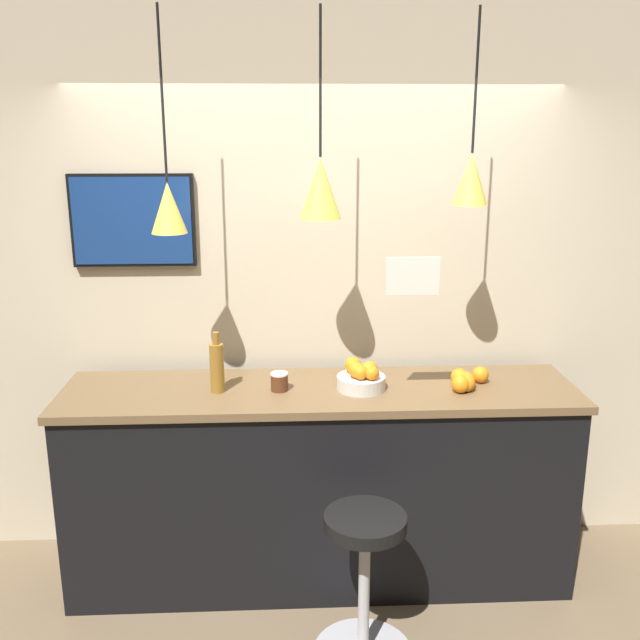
{
  "coord_description": "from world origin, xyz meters",
  "views": [
    {
      "loc": [
        -0.16,
        -2.7,
        2.29
      ],
      "look_at": [
        0.0,
        0.6,
        1.39
      ],
      "focal_mm": 40.0,
      "sensor_mm": 36.0,
      "label": 1
    }
  ],
  "objects_px": {
    "fruit_bowl": "(361,378)",
    "mounted_tv": "(133,221)",
    "juice_bottle": "(217,367)",
    "bar_stool": "(364,568)",
    "spread_jar": "(279,382)"
  },
  "relations": [
    {
      "from": "juice_bottle",
      "to": "fruit_bowl",
      "type": "bearing_deg",
      "value": -0.43
    },
    {
      "from": "mounted_tv",
      "to": "spread_jar",
      "type": "bearing_deg",
      "value": -27.63
    },
    {
      "from": "fruit_bowl",
      "to": "bar_stool",
      "type": "bearing_deg",
      "value": -93.68
    },
    {
      "from": "bar_stool",
      "to": "mounted_tv",
      "type": "xyz_separation_m",
      "value": [
        -1.1,
        0.98,
        1.39
      ]
    },
    {
      "from": "fruit_bowl",
      "to": "mounted_tv",
      "type": "relative_size",
      "value": 0.38
    },
    {
      "from": "bar_stool",
      "to": "spread_jar",
      "type": "height_order",
      "value": "spread_jar"
    },
    {
      "from": "juice_bottle",
      "to": "spread_jar",
      "type": "distance_m",
      "value": 0.31
    },
    {
      "from": "bar_stool",
      "to": "juice_bottle",
      "type": "relative_size",
      "value": 2.32
    },
    {
      "from": "bar_stool",
      "to": "fruit_bowl",
      "type": "height_order",
      "value": "fruit_bowl"
    },
    {
      "from": "juice_bottle",
      "to": "mounted_tv",
      "type": "distance_m",
      "value": 0.88
    },
    {
      "from": "fruit_bowl",
      "to": "juice_bottle",
      "type": "height_order",
      "value": "juice_bottle"
    },
    {
      "from": "fruit_bowl",
      "to": "mounted_tv",
      "type": "bearing_deg",
      "value": 161.03
    },
    {
      "from": "bar_stool",
      "to": "spread_jar",
      "type": "relative_size",
      "value": 7.74
    },
    {
      "from": "bar_stool",
      "to": "juice_bottle",
      "type": "height_order",
      "value": "juice_bottle"
    },
    {
      "from": "juice_bottle",
      "to": "mounted_tv",
      "type": "bearing_deg",
      "value": 138.52
    }
  ]
}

